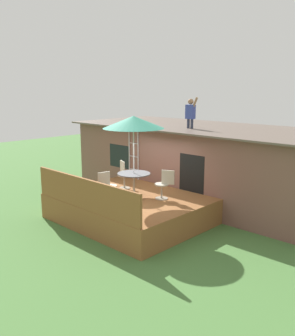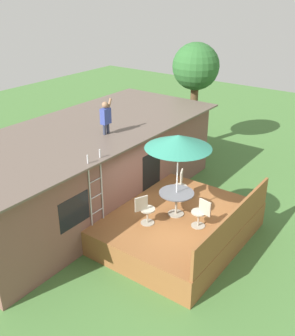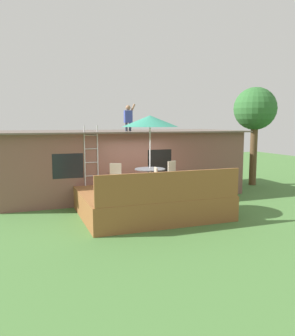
{
  "view_description": "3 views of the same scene",
  "coord_description": "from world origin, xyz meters",
  "px_view_note": "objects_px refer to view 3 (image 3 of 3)",
  "views": [
    {
      "loc": [
        8.26,
        -7.94,
        4.17
      ],
      "look_at": [
        -0.26,
        0.89,
        1.52
      ],
      "focal_mm": 39.63,
      "sensor_mm": 36.0,
      "label": 1
    },
    {
      "loc": [
        -8.68,
        -5.37,
        7.13
      ],
      "look_at": [
        0.17,
        1.1,
        1.97
      ],
      "focal_mm": 42.25,
      "sensor_mm": 36.0,
      "label": 2
    },
    {
      "loc": [
        -4.05,
        -10.97,
        3.09
      ],
      "look_at": [
        0.28,
        0.81,
        1.45
      ],
      "focal_mm": 36.99,
      "sensor_mm": 36.0,
      "label": 3
    }
  ],
  "objects_px": {
    "patio_table": "(150,173)",
    "step_ladder": "(91,156)",
    "patio_umbrella": "(150,121)",
    "backyard_tree": "(255,110)",
    "patio_chair_left": "(119,177)",
    "person_figure": "(128,116)",
    "patio_chair_near": "(155,182)",
    "patio_chair_right": "(169,174)"
  },
  "relations": [
    {
      "from": "patio_chair_left",
      "to": "patio_chair_right",
      "type": "bearing_deg",
      "value": 23.6
    },
    {
      "from": "person_figure",
      "to": "patio_chair_right",
      "type": "distance_m",
      "value": 3.25
    },
    {
      "from": "patio_chair_right",
      "to": "patio_umbrella",
      "type": "bearing_deg",
      "value": -0.0
    },
    {
      "from": "step_ladder",
      "to": "patio_chair_left",
      "type": "bearing_deg",
      "value": -58.44
    },
    {
      "from": "patio_table",
      "to": "step_ladder",
      "type": "distance_m",
      "value": 2.4
    },
    {
      "from": "patio_table",
      "to": "patio_chair_near",
      "type": "bearing_deg",
      "value": -100.79
    },
    {
      "from": "step_ladder",
      "to": "person_figure",
      "type": "xyz_separation_m",
      "value": [
        1.78,
        1.12,
        1.46
      ]
    },
    {
      "from": "step_ladder",
      "to": "patio_chair_left",
      "type": "distance_m",
      "value": 1.53
    },
    {
      "from": "patio_umbrella",
      "to": "patio_chair_right",
      "type": "relative_size",
      "value": 2.76
    },
    {
      "from": "patio_chair_left",
      "to": "backyard_tree",
      "type": "relative_size",
      "value": 0.19
    },
    {
      "from": "patio_umbrella",
      "to": "patio_chair_left",
      "type": "bearing_deg",
      "value": 155.64
    },
    {
      "from": "patio_chair_left",
      "to": "patio_chair_near",
      "type": "height_order",
      "value": "same"
    },
    {
      "from": "backyard_tree",
      "to": "person_figure",
      "type": "bearing_deg",
      "value": -174.58
    },
    {
      "from": "patio_table",
      "to": "step_ladder",
      "type": "bearing_deg",
      "value": 136.18
    },
    {
      "from": "patio_table",
      "to": "person_figure",
      "type": "xyz_separation_m",
      "value": [
        0.09,
        2.74,
        1.98
      ]
    },
    {
      "from": "patio_table",
      "to": "patio_chair_right",
      "type": "relative_size",
      "value": 1.13
    },
    {
      "from": "person_figure",
      "to": "backyard_tree",
      "type": "bearing_deg",
      "value": 5.42
    },
    {
      "from": "step_ladder",
      "to": "backyard_tree",
      "type": "xyz_separation_m",
      "value": [
        8.47,
        1.76,
        1.8
      ]
    },
    {
      "from": "step_ladder",
      "to": "patio_chair_right",
      "type": "distance_m",
      "value": 2.93
    },
    {
      "from": "patio_chair_left",
      "to": "backyard_tree",
      "type": "xyz_separation_m",
      "value": [
        7.74,
        2.94,
        2.44
      ]
    },
    {
      "from": "patio_umbrella",
      "to": "patio_chair_left",
      "type": "xyz_separation_m",
      "value": [
        -0.96,
        0.44,
        -1.89
      ]
    },
    {
      "from": "patio_table",
      "to": "person_figure",
      "type": "relative_size",
      "value": 0.94
    },
    {
      "from": "patio_table",
      "to": "patio_chair_left",
      "type": "xyz_separation_m",
      "value": [
        -0.96,
        0.44,
        -0.13
      ]
    },
    {
      "from": "patio_umbrella",
      "to": "person_figure",
      "type": "bearing_deg",
      "value": 88.18
    },
    {
      "from": "patio_umbrella",
      "to": "backyard_tree",
      "type": "bearing_deg",
      "value": 26.48
    },
    {
      "from": "patio_table",
      "to": "patio_chair_left",
      "type": "height_order",
      "value": "patio_chair_left"
    },
    {
      "from": "person_figure",
      "to": "backyard_tree",
      "type": "xyz_separation_m",
      "value": [
        6.69,
        0.64,
        0.33
      ]
    },
    {
      "from": "patio_table",
      "to": "patio_chair_right",
      "type": "bearing_deg",
      "value": 24.4
    },
    {
      "from": "person_figure",
      "to": "patio_chair_right",
      "type": "xyz_separation_m",
      "value": [
        0.82,
        -2.33,
        -2.11
      ]
    },
    {
      "from": "person_figure",
      "to": "patio_chair_left",
      "type": "height_order",
      "value": "person_figure"
    },
    {
      "from": "patio_table",
      "to": "backyard_tree",
      "type": "relative_size",
      "value": 0.22
    },
    {
      "from": "patio_table",
      "to": "patio_umbrella",
      "type": "bearing_deg",
      "value": -45.0
    },
    {
      "from": "patio_table",
      "to": "patio_chair_right",
      "type": "height_order",
      "value": "patio_chair_right"
    },
    {
      "from": "patio_chair_left",
      "to": "person_figure",
      "type": "bearing_deg",
      "value": 89.93
    },
    {
      "from": "patio_chair_right",
      "to": "patio_table",
      "type": "bearing_deg",
      "value": -0.0
    },
    {
      "from": "patio_umbrella",
      "to": "backyard_tree",
      "type": "height_order",
      "value": "backyard_tree"
    },
    {
      "from": "patio_umbrella",
      "to": "step_ladder",
      "type": "distance_m",
      "value": 2.65
    },
    {
      "from": "patio_table",
      "to": "backyard_tree",
      "type": "distance_m",
      "value": 7.92
    },
    {
      "from": "patio_umbrella",
      "to": "step_ladder",
      "type": "bearing_deg",
      "value": 136.18
    },
    {
      "from": "patio_table",
      "to": "backyard_tree",
      "type": "bearing_deg",
      "value": 26.48
    },
    {
      "from": "step_ladder",
      "to": "patio_table",
      "type": "bearing_deg",
      "value": -43.82
    },
    {
      "from": "step_ladder",
      "to": "person_figure",
      "type": "relative_size",
      "value": 1.98
    }
  ]
}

